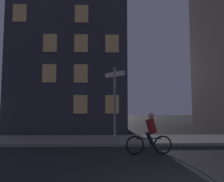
{
  "coord_description": "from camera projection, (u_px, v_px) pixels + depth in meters",
  "views": [
    {
      "loc": [
        -1.77,
        -3.81,
        1.85
      ],
      "look_at": [
        -1.48,
        6.38,
        2.65
      ],
      "focal_mm": 32.08,
      "sensor_mm": 36.0,
      "label": 1
    }
  ],
  "objects": [
    {
      "name": "cyclist",
      "position": [
        150.0,
        135.0,
        7.81
      ],
      "size": [
        1.82,
        0.34,
        1.61
      ],
      "color": "black",
      "rests_on": "ground_plane"
    },
    {
      "name": "sidewalk_kerb",
      "position": [
        139.0,
        140.0,
        10.72
      ],
      "size": [
        40.0,
        2.85,
        0.14
      ],
      "primitive_type": "cube",
      "color": "gray",
      "rests_on": "ground_plane"
    },
    {
      "name": "building_left_block",
      "position": [
        77.0,
        43.0,
        18.06
      ],
      "size": [
        8.18,
        9.56,
        15.09
      ],
      "color": "#383842",
      "rests_on": "ground_plane"
    },
    {
      "name": "signpost",
      "position": [
        115.0,
        98.0,
        9.93
      ],
      "size": [
        0.94,
        1.41,
        3.68
      ],
      "color": "gray",
      "rests_on": "sidewalk_kerb"
    }
  ]
}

